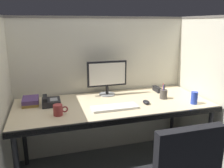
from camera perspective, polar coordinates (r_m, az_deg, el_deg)
name	(u,v)px	position (r m, az deg, el deg)	size (l,w,h in m)	color
cubicle_partition_rear	(102,86)	(2.66, -2.43, -0.60)	(2.21, 0.06, 1.57)	beige
cubicle_partition_left	(1,113)	(2.10, -25.92, -6.48)	(0.06, 1.41, 1.57)	beige
cubicle_partition_right	(206,92)	(2.62, 22.36, -1.97)	(0.06, 1.41, 1.57)	beige
desk	(114,108)	(2.27, 0.45, -6.00)	(1.90, 0.80, 0.74)	beige
monitor_center	(107,76)	(2.45, -1.25, 2.07)	(0.43, 0.17, 0.37)	gray
keyboard_main	(115,107)	(2.11, 0.69, -5.87)	(0.43, 0.15, 0.02)	silver
computer_mouse	(146,102)	(2.26, 8.53, -4.47)	(0.06, 0.10, 0.04)	black
desk_phone	(51,102)	(2.27, -15.09, -4.28)	(0.17, 0.19, 0.09)	black
soda_can	(194,98)	(2.36, 19.83, -3.26)	(0.07, 0.07, 0.12)	#263FB2
coffee_mug	(58,110)	(2.01, -13.25, -6.32)	(0.13, 0.08, 0.09)	#993333
red_stapler	(157,89)	(2.67, 11.17, -1.27)	(0.04, 0.15, 0.06)	black
book_stack	(31,101)	(2.34, -19.64, -4.07)	(0.15, 0.21, 0.07)	olive
pen_cup	(164,94)	(2.43, 12.74, -2.48)	(0.08, 0.08, 0.17)	#4C4742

